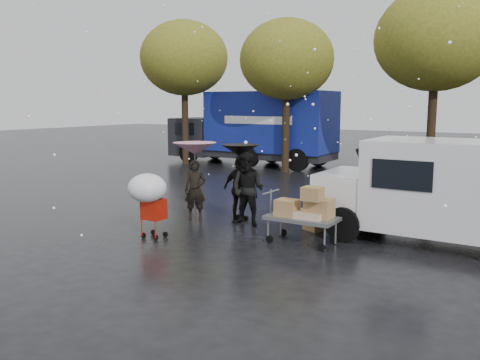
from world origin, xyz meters
The scene contains 13 objects.
ground centered at (0.00, 0.00, 0.00)m, with size 90.00×90.00×0.00m, color black.
person_pink centered at (-1.28, 0.57, 0.77)m, with size 0.56×0.37×1.53m, color black.
person_middle centered at (0.21, 0.72, 0.90)m, with size 0.87×0.68×1.80m, color black.
person_black centered at (-0.24, 1.07, 0.82)m, with size 0.96×0.40×1.63m, color black.
umbrella_pink centered at (-1.28, 0.57, 1.83)m, with size 1.11×1.11×1.98m.
umbrella_black centered at (-0.24, 1.07, 1.79)m, with size 0.97×0.97×1.94m.
vendor_cart centered at (2.10, -0.07, 0.73)m, with size 1.52×0.80×1.27m.
shopping_cart centered at (-0.97, -1.53, 1.06)m, with size 0.84×0.84×1.46m.
white_van centered at (4.53, 1.54, 1.16)m, with size 4.91×2.18×2.20m.
blue_truck centered at (-5.93, 11.52, 1.76)m, with size 8.30×2.60×3.50m.
box_ground_near centered at (1.77, 1.15, 0.20)m, with size 0.44×0.35×0.39m, color olive.
box_ground_far centered at (2.15, 2.09, 0.16)m, with size 0.41×0.32×0.32m, color olive.
tree_row centered at (-0.47, 10.00, 5.02)m, with size 21.60×4.40×7.12m.
Camera 1 is at (6.49, -9.68, 2.98)m, focal length 38.00 mm.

